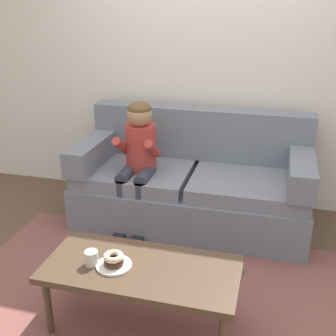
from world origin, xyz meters
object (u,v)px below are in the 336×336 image
coffee_table (141,273)px  toy_controller (228,270)px  person_child (138,154)px  donut (114,262)px  mug (91,258)px  couch (193,184)px

coffee_table → toy_controller: 0.88m
person_child → toy_controller: person_child is taller
person_child → donut: size_ratio=9.18×
coffee_table → person_child: 1.28m
person_child → mug: (0.12, -1.24, -0.20)m
donut → toy_controller: bearing=49.6°
coffee_table → mug: bearing=-169.1°
donut → mug: bearing=-172.8°
couch → mug: bearing=-102.0°
couch → toy_controller: couch is taller
mug → donut: bearing=7.2°
person_child → donut: bearing=-78.2°
couch → toy_controller: (0.42, -0.73, -0.32)m
couch → mug: (-0.31, -1.45, 0.13)m
couch → mug: 1.49m
person_child → mug: 1.26m
donut → person_child: bearing=101.8°
coffee_table → person_child: bearing=109.1°
donut → toy_controller: 1.02m
toy_controller → coffee_table: bearing=-146.4°
mug → toy_controller: (0.73, 0.72, -0.45)m
couch → coffee_table: (-0.02, -1.39, 0.04)m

